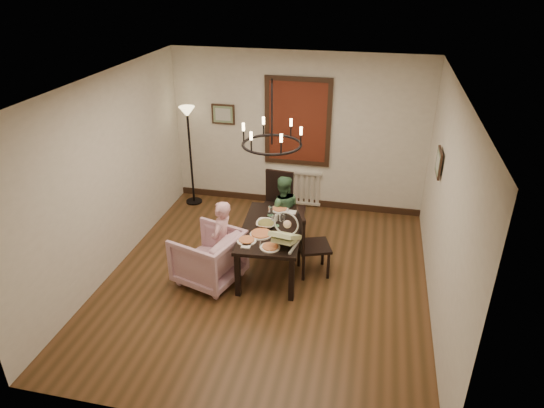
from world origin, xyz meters
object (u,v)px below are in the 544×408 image
at_px(baby_bouncer, 285,234).
at_px(elderly_woman, 222,248).
at_px(chair_far, 275,205).
at_px(floor_lamp, 191,158).
at_px(chair_right, 314,243).
at_px(drinking_glass, 274,221).
at_px(armchair, 208,257).
at_px(dining_table, 272,232).
at_px(seated_man, 282,216).

bearing_deg(baby_bouncer, elderly_woman, -174.24).
relative_size(chair_far, floor_lamp, 0.59).
bearing_deg(floor_lamp, chair_right, -35.44).
bearing_deg(floor_lamp, drinking_glass, -42.54).
height_order(chair_far, drinking_glass, chair_far).
distance_m(armchair, floor_lamp, 2.62).
height_order(chair_right, armchair, chair_right).
distance_m(chair_far, elderly_woman, 1.47).
distance_m(dining_table, baby_bouncer, 0.57).
xyz_separation_m(baby_bouncer, floor_lamp, (-2.20, 2.28, 0.03)).
relative_size(armchair, seated_man, 0.87).
relative_size(armchair, elderly_woman, 0.84).
distance_m(baby_bouncer, floor_lamp, 3.17).
relative_size(dining_table, armchair, 1.86).
bearing_deg(armchair, seated_man, 163.74).
bearing_deg(elderly_woman, baby_bouncer, 93.27).
xyz_separation_m(baby_bouncer, drinking_glass, (-0.27, 0.51, -0.10)).
distance_m(dining_table, seated_man, 0.77).
relative_size(seated_man, drinking_glass, 7.65).
height_order(elderly_woman, floor_lamp, floor_lamp).
bearing_deg(chair_right, floor_lamp, 34.70).
distance_m(armchair, baby_bouncer, 1.19).
xyz_separation_m(seated_man, floor_lamp, (-1.92, 1.09, 0.42)).
bearing_deg(chair_right, baby_bouncer, 125.58).
bearing_deg(seated_man, armchair, 42.66).
bearing_deg(seated_man, elderly_woman, 46.93).
height_order(chair_right, baby_bouncer, baby_bouncer).
distance_m(elderly_woman, seated_man, 1.29).
bearing_deg(drinking_glass, floor_lamp, 137.46).
height_order(chair_far, floor_lamp, floor_lamp).
xyz_separation_m(chair_right, floor_lamp, (-2.53, 1.80, 0.40)).
distance_m(chair_right, floor_lamp, 3.13).
relative_size(chair_right, drinking_glass, 7.89).
xyz_separation_m(chair_right, baby_bouncer, (-0.33, -0.48, 0.37)).
relative_size(dining_table, drinking_glass, 12.34).
relative_size(seated_man, baby_bouncer, 1.93).
bearing_deg(chair_right, elderly_woman, 88.84).
distance_m(chair_far, armchair, 1.63).
distance_m(chair_far, chair_right, 1.25).
xyz_separation_m(armchair, elderly_woman, (0.18, 0.09, 0.12)).
bearing_deg(elderly_woman, armchair, -55.54).
bearing_deg(dining_table, elderly_woman, -154.03).
relative_size(chair_far, baby_bouncer, 2.12).
bearing_deg(chair_far, armchair, -107.09).
relative_size(dining_table, chair_right, 1.56).
height_order(chair_right, floor_lamp, floor_lamp).
distance_m(seated_man, floor_lamp, 2.25).
xyz_separation_m(elderly_woman, drinking_glass, (0.64, 0.45, 0.27)).
xyz_separation_m(elderly_woman, floor_lamp, (-1.29, 2.22, 0.40)).
xyz_separation_m(seated_man, baby_bouncer, (0.28, -1.19, 0.38)).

